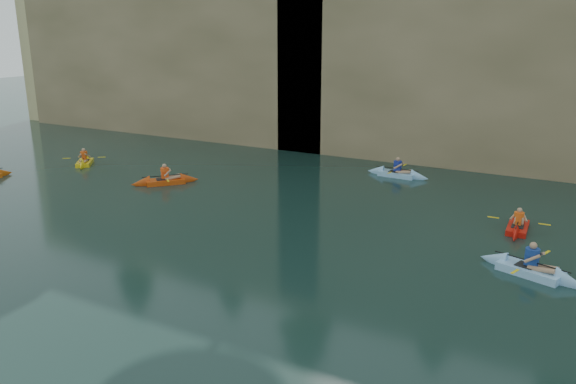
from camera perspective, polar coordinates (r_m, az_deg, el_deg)
The scene contains 11 objects.
ground at distance 13.86m, azimuth -10.22°, elevation -15.67°, with size 160.00×160.00×0.00m, color black.
cliff at distance 39.75m, azimuth 18.51°, elevation 13.37°, with size 70.00×16.00×12.00m, color tan.
cliff_slab_west at distance 42.07m, azimuth -12.37°, elevation 12.92°, with size 26.00×2.40×10.56m, color tan.
cliff_slab_center at distance 32.13m, azimuth 19.38°, elevation 12.34°, with size 24.00×2.40×11.40m, color tan.
sea_cave_west at distance 40.57m, azimuth -10.56°, elevation 8.26°, with size 4.50×1.00×4.00m, color black.
sea_cave_center at distance 33.55m, azimuth 8.37°, elevation 6.11°, with size 3.50×1.00×3.20m, color black.
kayaker_orange at distance 28.34m, azimuth -12.36°, elevation 1.12°, with size 2.74×2.98×1.26m.
kayaker_ltblue_near at distance 18.98m, azimuth 23.40°, elevation -7.26°, with size 3.43×2.48×1.32m.
kayaker_red_far at distance 22.89m, azimuth 22.31°, elevation -3.32°, with size 2.22×3.07×1.12m.
kayaker_yellow at distance 33.78m, azimuth -19.95°, elevation 2.87°, with size 2.35×2.68×1.17m.
kayaker_ltblue_mid at distance 29.64m, azimuth 11.03°, elevation 1.84°, with size 3.38×2.50×1.28m.
Camera 1 is at (7.74, -8.97, 7.20)m, focal length 35.00 mm.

